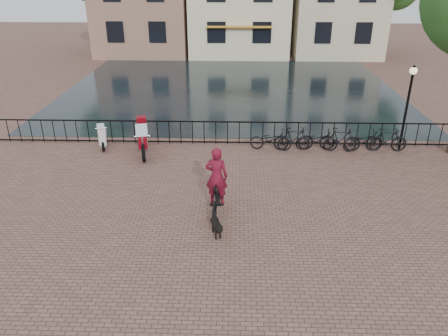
{
  "coord_description": "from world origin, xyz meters",
  "views": [
    {
      "loc": [
        0.37,
        -9.47,
        7.08
      ],
      "look_at": [
        0.0,
        3.0,
        1.2
      ],
      "focal_mm": 35.0,
      "sensor_mm": 36.0,
      "label": 1
    }
  ],
  "objects_px": {
    "dog": "(216,227)",
    "cyclist": "(217,185)",
    "lamp_post": "(409,94)",
    "motorcycle": "(142,134)",
    "scooter": "(102,132)"
  },
  "relations": [
    {
      "from": "lamp_post",
      "to": "dog",
      "type": "relative_size",
      "value": 3.97
    },
    {
      "from": "cyclist",
      "to": "dog",
      "type": "xyz_separation_m",
      "value": [
        0.05,
        -1.21,
        -0.7
      ]
    },
    {
      "from": "cyclist",
      "to": "scooter",
      "type": "relative_size",
      "value": 1.83
    },
    {
      "from": "motorcycle",
      "to": "lamp_post",
      "type": "bearing_deg",
      "value": -8.38
    },
    {
      "from": "dog",
      "to": "cyclist",
      "type": "bearing_deg",
      "value": 76.66
    },
    {
      "from": "cyclist",
      "to": "scooter",
      "type": "bearing_deg",
      "value": -41.23
    },
    {
      "from": "cyclist",
      "to": "motorcycle",
      "type": "relative_size",
      "value": 1.1
    },
    {
      "from": "dog",
      "to": "scooter",
      "type": "xyz_separation_m",
      "value": [
        -5.09,
        6.55,
        0.35
      ]
    },
    {
      "from": "dog",
      "to": "scooter",
      "type": "relative_size",
      "value": 0.62
    },
    {
      "from": "motorcycle",
      "to": "scooter",
      "type": "bearing_deg",
      "value": 148.3
    },
    {
      "from": "dog",
      "to": "motorcycle",
      "type": "height_order",
      "value": "motorcycle"
    },
    {
      "from": "lamp_post",
      "to": "cyclist",
      "type": "xyz_separation_m",
      "value": [
        -7.4,
        -5.37,
        -1.4
      ]
    },
    {
      "from": "dog",
      "to": "motorcycle",
      "type": "xyz_separation_m",
      "value": [
        -3.26,
        5.9,
        0.53
      ]
    },
    {
      "from": "dog",
      "to": "lamp_post",
      "type": "bearing_deg",
      "value": 26.34
    },
    {
      "from": "lamp_post",
      "to": "cyclist",
      "type": "distance_m",
      "value": 9.25
    }
  ]
}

